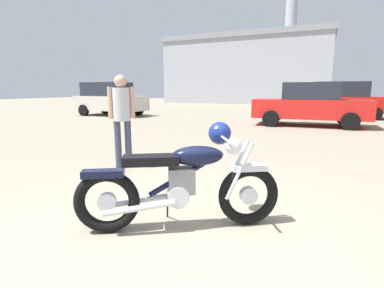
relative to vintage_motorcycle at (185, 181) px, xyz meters
The scene contains 7 objects.
ground_plane 0.60m from the vintage_motorcycle, 67.27° to the right, with size 80.00×80.00×0.00m, color gray.
vintage_motorcycle is the anchor object (origin of this frame).
bystander 2.65m from the vintage_motorcycle, 138.55° to the left, with size 0.39×0.30×1.66m.
silver_sedan_mid 9.69m from the vintage_motorcycle, 82.98° to the left, with size 4.22×1.96×1.67m.
red_hatchback_near 13.90m from the vintage_motorcycle, 78.77° to the left, with size 4.01×2.05×1.78m.
pale_sedan_back 13.72m from the vintage_motorcycle, 130.39° to the left, with size 4.02×2.07×1.78m.
industrial_building 29.96m from the vintage_motorcycle, 99.55° to the left, with size 16.85×9.75×15.31m.
Camera 1 is at (0.97, -2.25, 1.41)m, focal length 26.93 mm.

